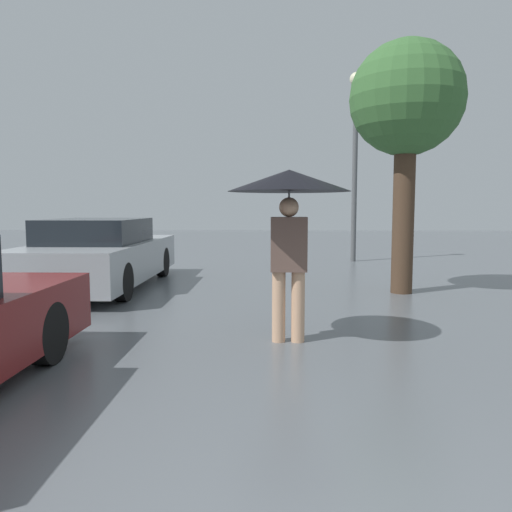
{
  "coord_description": "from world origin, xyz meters",
  "views": [
    {
      "loc": [
        -0.33,
        -0.88,
        1.43
      ],
      "look_at": [
        -0.48,
        4.36,
        0.92
      ],
      "focal_mm": 35.0,
      "sensor_mm": 36.0,
      "label": 1
    }
  ],
  "objects_px": {
    "parked_car_farthest": "(101,255)",
    "tree": "(407,104)",
    "street_lamp": "(355,142)",
    "pedestrian": "(289,197)"
  },
  "relations": [
    {
      "from": "pedestrian",
      "to": "parked_car_farthest",
      "type": "relative_size",
      "value": 0.4
    },
    {
      "from": "pedestrian",
      "to": "parked_car_farthest",
      "type": "xyz_separation_m",
      "value": [
        -3.23,
        3.59,
        -0.96
      ]
    },
    {
      "from": "tree",
      "to": "street_lamp",
      "type": "xyz_separation_m",
      "value": [
        0.01,
        4.93,
        0.01
      ]
    },
    {
      "from": "parked_car_farthest",
      "to": "tree",
      "type": "distance_m",
      "value": 5.84
    },
    {
      "from": "tree",
      "to": "street_lamp",
      "type": "distance_m",
      "value": 4.93
    },
    {
      "from": "parked_car_farthest",
      "to": "pedestrian",
      "type": "bearing_deg",
      "value": -47.94
    },
    {
      "from": "tree",
      "to": "street_lamp",
      "type": "height_order",
      "value": "street_lamp"
    },
    {
      "from": "pedestrian",
      "to": "street_lamp",
      "type": "xyz_separation_m",
      "value": [
        2.02,
        8.05,
        1.57
      ]
    },
    {
      "from": "pedestrian",
      "to": "street_lamp",
      "type": "height_order",
      "value": "street_lamp"
    },
    {
      "from": "pedestrian",
      "to": "tree",
      "type": "bearing_deg",
      "value": 57.15
    }
  ]
}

